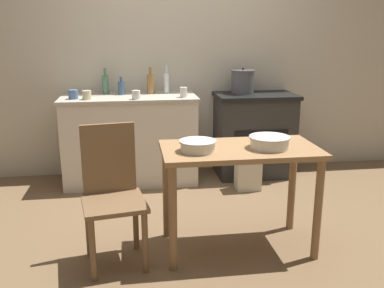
# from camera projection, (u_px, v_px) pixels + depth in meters

# --- Properties ---
(ground_plane) EXTENTS (14.00, 14.00, 0.00)m
(ground_plane) POSITION_uv_depth(u_px,v_px,m) (201.00, 231.00, 3.37)
(ground_plane) COLOR brown
(wall_back) EXTENTS (8.00, 0.07, 2.55)m
(wall_back) POSITION_uv_depth(u_px,v_px,m) (177.00, 55.00, 4.55)
(wall_back) COLOR beige
(wall_back) RESTS_ON ground_plane
(counter_cabinet) EXTENTS (1.35, 0.61, 0.89)m
(counter_cabinet) POSITION_uv_depth(u_px,v_px,m) (130.00, 139.00, 4.38)
(counter_cabinet) COLOR beige
(counter_cabinet) RESTS_ON ground_plane
(stove) EXTENTS (0.83, 0.56, 0.88)m
(stove) POSITION_uv_depth(u_px,v_px,m) (254.00, 134.00, 4.59)
(stove) COLOR #2D2B28
(stove) RESTS_ON ground_plane
(work_table) EXTENTS (1.08, 0.57, 0.75)m
(work_table) POSITION_uv_depth(u_px,v_px,m) (239.00, 165.00, 2.96)
(work_table) COLOR #997047
(work_table) RESTS_ON ground_plane
(chair) EXTENTS (0.46, 0.46, 0.93)m
(chair) POSITION_uv_depth(u_px,v_px,m) (112.00, 191.00, 2.84)
(chair) COLOR brown
(chair) RESTS_ON ground_plane
(flour_sack) EXTENTS (0.24, 0.17, 0.40)m
(flour_sack) POSITION_uv_depth(u_px,v_px,m) (248.00, 170.00, 4.20)
(flour_sack) COLOR beige
(flour_sack) RESTS_ON ground_plane
(stock_pot) EXTENTS (0.25, 0.25, 0.27)m
(stock_pot) POSITION_uv_depth(u_px,v_px,m) (243.00, 82.00, 4.47)
(stock_pot) COLOR #4C4C51
(stock_pot) RESTS_ON stove
(mixing_bowl_large) EXTENTS (0.25, 0.25, 0.07)m
(mixing_bowl_large) POSITION_uv_depth(u_px,v_px,m) (198.00, 145.00, 2.82)
(mixing_bowl_large) COLOR silver
(mixing_bowl_large) RESTS_ON work_table
(mixing_bowl_small) EXTENTS (0.28, 0.28, 0.08)m
(mixing_bowl_small) POSITION_uv_depth(u_px,v_px,m) (269.00, 142.00, 2.89)
(mixing_bowl_small) COLOR silver
(mixing_bowl_small) RESTS_ON work_table
(bottle_far_left) EXTENTS (0.07, 0.07, 0.27)m
(bottle_far_left) POSITION_uv_depth(u_px,v_px,m) (151.00, 84.00, 4.40)
(bottle_far_left) COLOR olive
(bottle_far_left) RESTS_ON counter_cabinet
(bottle_left) EXTENTS (0.06, 0.06, 0.26)m
(bottle_left) POSITION_uv_depth(u_px,v_px,m) (105.00, 84.00, 4.39)
(bottle_left) COLOR #517F5B
(bottle_left) RESTS_ON counter_cabinet
(bottle_mid_left) EXTENTS (0.06, 0.06, 0.29)m
(bottle_mid_left) POSITION_uv_depth(u_px,v_px,m) (167.00, 83.00, 4.42)
(bottle_mid_left) COLOR silver
(bottle_mid_left) RESTS_ON counter_cabinet
(bottle_center_left) EXTENTS (0.07, 0.07, 0.18)m
(bottle_center_left) POSITION_uv_depth(u_px,v_px,m) (121.00, 88.00, 4.35)
(bottle_center_left) COLOR #3D5675
(bottle_center_left) RESTS_ON counter_cabinet
(cup_center) EXTENTS (0.09, 0.09, 0.08)m
(cup_center) POSITION_uv_depth(u_px,v_px,m) (87.00, 95.00, 4.04)
(cup_center) COLOR beige
(cup_center) RESTS_ON counter_cabinet
(cup_center_right) EXTENTS (0.07, 0.07, 0.10)m
(cup_center_right) POSITION_uv_depth(u_px,v_px,m) (184.00, 92.00, 4.18)
(cup_center_right) COLOR silver
(cup_center_right) RESTS_ON counter_cabinet
(cup_mid_right) EXTENTS (0.09, 0.09, 0.09)m
(cup_mid_right) POSITION_uv_depth(u_px,v_px,m) (73.00, 94.00, 4.07)
(cup_mid_right) COLOR #4C6B99
(cup_mid_right) RESTS_ON counter_cabinet
(cup_right) EXTENTS (0.08, 0.08, 0.08)m
(cup_right) POSITION_uv_depth(u_px,v_px,m) (136.00, 95.00, 4.06)
(cup_right) COLOR silver
(cup_right) RESTS_ON counter_cabinet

